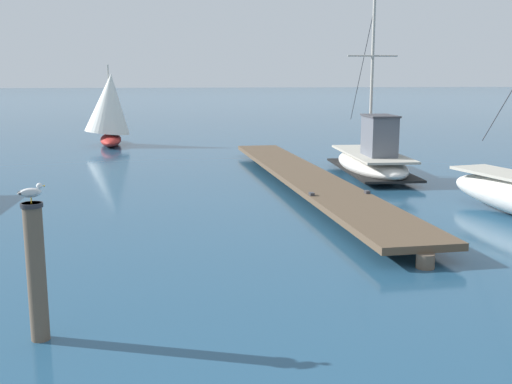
{
  "coord_description": "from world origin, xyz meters",
  "views": [
    {
      "loc": [
        0.26,
        -2.28,
        3.67
      ],
      "look_at": [
        1.8,
        9.58,
        1.4
      ],
      "focal_mm": 42.97,
      "sensor_mm": 36.0,
      "label": 1
    }
  ],
  "objects_px": {
    "mooring_piling": "(36,270)",
    "perched_seagull": "(30,192)",
    "fishing_boat_0": "(372,159)",
    "distant_sailboat": "(109,109)"
  },
  "relations": [
    {
      "from": "fishing_boat_0",
      "to": "distant_sailboat",
      "type": "distance_m",
      "value": 15.98
    },
    {
      "from": "fishing_boat_0",
      "to": "distant_sailboat",
      "type": "relative_size",
      "value": 1.34
    },
    {
      "from": "fishing_boat_0",
      "to": "distant_sailboat",
      "type": "height_order",
      "value": "fishing_boat_0"
    },
    {
      "from": "fishing_boat_0",
      "to": "mooring_piling",
      "type": "distance_m",
      "value": 16.18
    },
    {
      "from": "distant_sailboat",
      "to": "perched_seagull",
      "type": "bearing_deg",
      "value": -86.51
    },
    {
      "from": "mooring_piling",
      "to": "perched_seagull",
      "type": "xyz_separation_m",
      "value": [
        -0.01,
        -0.0,
        1.1
      ]
    },
    {
      "from": "perched_seagull",
      "to": "distant_sailboat",
      "type": "height_order",
      "value": "distant_sailboat"
    },
    {
      "from": "distant_sailboat",
      "to": "fishing_boat_0",
      "type": "bearing_deg",
      "value": -47.77
    },
    {
      "from": "mooring_piling",
      "to": "perched_seagull",
      "type": "height_order",
      "value": "perched_seagull"
    },
    {
      "from": "fishing_boat_0",
      "to": "distant_sailboat",
      "type": "bearing_deg",
      "value": 132.23
    }
  ]
}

